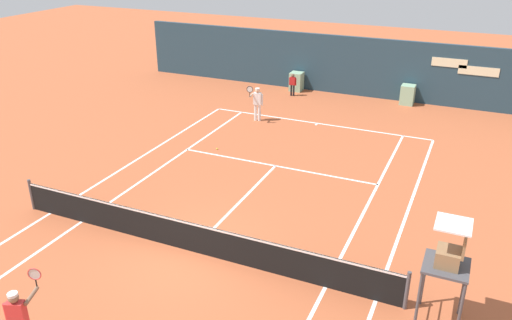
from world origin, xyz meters
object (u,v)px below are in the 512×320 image
(umpire_chair, at_px, (448,260))
(player_on_baseline, at_px, (257,101))
(player_near_side, at_px, (19,317))
(ball_kid_left_post, at_px, (293,83))
(tennis_ball_near_service_line, at_px, (217,149))

(umpire_chair, xyz_separation_m, player_on_baseline, (-9.55, 10.98, -0.72))
(player_near_side, relative_size, ball_kid_left_post, 1.50)
(player_near_side, relative_size, tennis_ball_near_service_line, 27.23)
(ball_kid_left_post, relative_size, tennis_ball_near_service_line, 18.13)
(player_on_baseline, bearing_deg, umpire_chair, 121.30)
(ball_kid_left_post, bearing_deg, umpire_chair, 116.65)
(player_on_baseline, relative_size, tennis_ball_near_service_line, 27.16)
(tennis_ball_near_service_line, bearing_deg, umpire_chair, -36.10)
(umpire_chair, distance_m, tennis_ball_near_service_line, 12.03)
(umpire_chair, relative_size, player_on_baseline, 1.43)
(umpire_chair, bearing_deg, tennis_ball_near_service_line, 53.90)
(umpire_chair, bearing_deg, ball_kid_left_post, 31.30)
(umpire_chair, bearing_deg, player_on_baseline, 41.01)
(player_on_baseline, bearing_deg, player_near_side, 85.70)
(ball_kid_left_post, bearing_deg, tennis_ball_near_service_line, 83.95)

